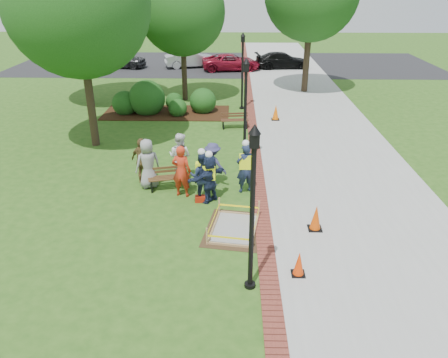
{
  "coord_description": "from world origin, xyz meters",
  "views": [
    {
      "loc": [
        0.81,
        -11.77,
        7.1
      ],
      "look_at": [
        0.5,
        1.2,
        1.0
      ],
      "focal_mm": 35.0,
      "sensor_mm": 36.0,
      "label": 1
    }
  ],
  "objects_px": {
    "wet_concrete_pad": "(234,223)",
    "cone_front": "(299,264)",
    "hivis_worker_a": "(209,177)",
    "hivis_worker_c": "(202,175)",
    "lamp_near": "(253,199)",
    "bench_near": "(169,182)",
    "hivis_worker_b": "(245,167)"
  },
  "relations": [
    {
      "from": "wet_concrete_pad",
      "to": "lamp_near",
      "type": "bearing_deg",
      "value": -81.58
    },
    {
      "from": "hivis_worker_a",
      "to": "hivis_worker_b",
      "type": "bearing_deg",
      "value": 31.13
    },
    {
      "from": "bench_near",
      "to": "lamp_near",
      "type": "distance_m",
      "value": 6.53
    },
    {
      "from": "lamp_near",
      "to": "hivis_worker_b",
      "type": "bearing_deg",
      "value": 90.34
    },
    {
      "from": "cone_front",
      "to": "lamp_near",
      "type": "relative_size",
      "value": 0.17
    },
    {
      "from": "hivis_worker_b",
      "to": "wet_concrete_pad",
      "type": "bearing_deg",
      "value": -98.06
    },
    {
      "from": "wet_concrete_pad",
      "to": "cone_front",
      "type": "height_order",
      "value": "cone_front"
    },
    {
      "from": "bench_near",
      "to": "hivis_worker_b",
      "type": "bearing_deg",
      "value": -3.55
    },
    {
      "from": "hivis_worker_b",
      "to": "cone_front",
      "type": "bearing_deg",
      "value": -74.83
    },
    {
      "from": "hivis_worker_b",
      "to": "hivis_worker_a",
      "type": "bearing_deg",
      "value": -148.87
    },
    {
      "from": "bench_near",
      "to": "hivis_worker_b",
      "type": "distance_m",
      "value": 2.86
    },
    {
      "from": "lamp_near",
      "to": "hivis_worker_c",
      "type": "distance_m",
      "value": 5.15
    },
    {
      "from": "hivis_worker_b",
      "to": "hivis_worker_c",
      "type": "xyz_separation_m",
      "value": [
        -1.48,
        -0.62,
        -0.04
      ]
    },
    {
      "from": "lamp_near",
      "to": "hivis_worker_c",
      "type": "relative_size",
      "value": 2.26
    },
    {
      "from": "hivis_worker_a",
      "to": "hivis_worker_c",
      "type": "bearing_deg",
      "value": 154.06
    },
    {
      "from": "lamp_near",
      "to": "cone_front",
      "type": "bearing_deg",
      "value": 21.54
    },
    {
      "from": "hivis_worker_c",
      "to": "hivis_worker_a",
      "type": "bearing_deg",
      "value": -25.94
    },
    {
      "from": "hivis_worker_a",
      "to": "hivis_worker_b",
      "type": "distance_m",
      "value": 1.43
    },
    {
      "from": "hivis_worker_a",
      "to": "hivis_worker_c",
      "type": "height_order",
      "value": "hivis_worker_c"
    },
    {
      "from": "wet_concrete_pad",
      "to": "lamp_near",
      "type": "height_order",
      "value": "lamp_near"
    },
    {
      "from": "hivis_worker_a",
      "to": "hivis_worker_c",
      "type": "relative_size",
      "value": 0.98
    },
    {
      "from": "bench_near",
      "to": "lamp_near",
      "type": "height_order",
      "value": "lamp_near"
    },
    {
      "from": "hivis_worker_b",
      "to": "hivis_worker_c",
      "type": "height_order",
      "value": "hivis_worker_b"
    },
    {
      "from": "wet_concrete_pad",
      "to": "hivis_worker_c",
      "type": "height_order",
      "value": "hivis_worker_c"
    },
    {
      "from": "bench_near",
      "to": "cone_front",
      "type": "xyz_separation_m",
      "value": [
        4.06,
        -4.97,
        0.09
      ]
    },
    {
      "from": "bench_near",
      "to": "hivis_worker_c",
      "type": "relative_size",
      "value": 0.81
    },
    {
      "from": "lamp_near",
      "to": "hivis_worker_b",
      "type": "distance_m",
      "value": 5.51
    },
    {
      "from": "hivis_worker_a",
      "to": "bench_near",
      "type": "bearing_deg",
      "value": 149.23
    },
    {
      "from": "lamp_near",
      "to": "hivis_worker_a",
      "type": "distance_m",
      "value": 4.98
    },
    {
      "from": "bench_near",
      "to": "lamp_near",
      "type": "bearing_deg",
      "value": -62.95
    },
    {
      "from": "bench_near",
      "to": "wet_concrete_pad",
      "type": "bearing_deg",
      "value": -49.18
    },
    {
      "from": "wet_concrete_pad",
      "to": "hivis_worker_b",
      "type": "height_order",
      "value": "hivis_worker_b"
    }
  ]
}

